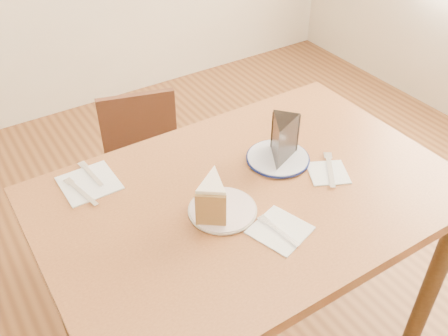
% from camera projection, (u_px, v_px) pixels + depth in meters
% --- Properties ---
extents(table, '(1.20, 0.80, 0.75)m').
position_uv_depth(table, '(250.00, 216.00, 1.51)').
color(table, brown).
rests_on(table, ground).
extents(chair_far, '(0.44, 0.44, 0.73)m').
position_uv_depth(chair_far, '(148.00, 177.00, 2.04)').
color(chair_far, '#361A10').
rests_on(chair_far, ground).
extents(plate_cream, '(0.18, 0.18, 0.01)m').
position_uv_depth(plate_cream, '(223.00, 210.00, 1.37)').
color(plate_cream, silver).
rests_on(plate_cream, table).
extents(plate_navy, '(0.19, 0.19, 0.01)m').
position_uv_depth(plate_navy, '(278.00, 158.00, 1.56)').
color(plate_navy, white).
rests_on(plate_navy, table).
extents(carrot_cake, '(0.13, 0.13, 0.10)m').
position_uv_depth(carrot_cake, '(213.00, 195.00, 1.34)').
color(carrot_cake, beige).
rests_on(carrot_cake, plate_cream).
extents(chocolate_cake, '(0.14, 0.14, 0.13)m').
position_uv_depth(chocolate_cake, '(282.00, 143.00, 1.51)').
color(chocolate_cake, black).
rests_on(chocolate_cake, plate_navy).
extents(napkin_cream, '(0.17, 0.17, 0.00)m').
position_uv_depth(napkin_cream, '(280.00, 230.00, 1.32)').
color(napkin_cream, white).
rests_on(napkin_cream, table).
extents(napkin_navy, '(0.15, 0.15, 0.00)m').
position_uv_depth(napkin_navy, '(328.00, 173.00, 1.51)').
color(napkin_navy, white).
rests_on(napkin_navy, table).
extents(napkin_spare, '(0.16, 0.16, 0.00)m').
position_uv_depth(napkin_spare, '(89.00, 183.00, 1.47)').
color(napkin_spare, white).
rests_on(napkin_spare, table).
extents(fork_cream, '(0.03, 0.14, 0.00)m').
position_uv_depth(fork_cream, '(279.00, 231.00, 1.31)').
color(fork_cream, white).
rests_on(fork_cream, napkin_cream).
extents(knife_navy, '(0.11, 0.15, 0.00)m').
position_uv_depth(knife_navy, '(330.00, 170.00, 1.51)').
color(knife_navy, silver).
rests_on(knife_navy, napkin_navy).
extents(fork_spare, '(0.03, 0.14, 0.00)m').
position_uv_depth(fork_spare, '(91.00, 174.00, 1.50)').
color(fork_spare, white).
rests_on(fork_spare, napkin_spare).
extents(knife_spare, '(0.05, 0.16, 0.00)m').
position_uv_depth(knife_spare, '(81.00, 192.00, 1.43)').
color(knife_spare, silver).
rests_on(knife_spare, napkin_spare).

